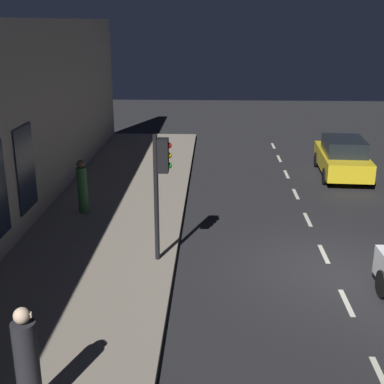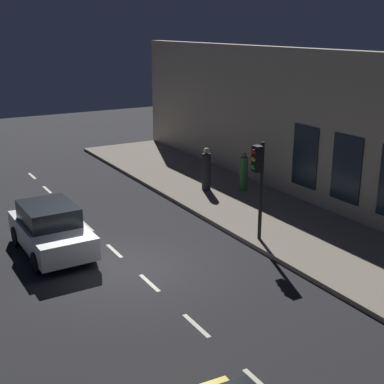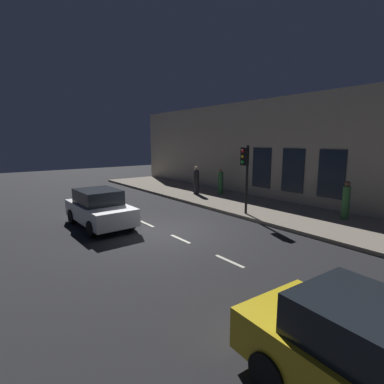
% 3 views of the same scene
% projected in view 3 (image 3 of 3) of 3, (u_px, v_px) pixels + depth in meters
% --- Properties ---
extents(ground_plane, '(60.00, 60.00, 0.00)m').
position_uv_depth(ground_plane, '(166.00, 233.00, 11.83)').
color(ground_plane, '#232326').
extents(sidewalk, '(4.50, 32.00, 0.15)m').
position_uv_depth(sidewalk, '(266.00, 209.00, 15.56)').
color(sidewalk, gray).
rests_on(sidewalk, ground).
extents(building_facade, '(0.65, 32.00, 6.13)m').
position_uv_depth(building_facade, '(297.00, 151.00, 16.58)').
color(building_facade, '#B2A893').
rests_on(building_facade, ground).
extents(lane_centre_line, '(0.12, 27.20, 0.01)m').
position_uv_depth(lane_centre_line, '(180.00, 239.00, 11.05)').
color(lane_centre_line, beige).
rests_on(lane_centre_line, ground).
extents(traffic_light, '(0.47, 0.32, 3.29)m').
position_uv_depth(traffic_light, '(245.00, 165.00, 13.84)').
color(traffic_light, black).
rests_on(traffic_light, sidewalk).
extents(parked_car_1, '(1.92, 3.91, 1.58)m').
position_uv_depth(parked_car_1, '(100.00, 208.00, 12.62)').
color(parked_car_1, silver).
rests_on(parked_car_1, ground).
extents(pedestrian_0, '(0.44, 0.44, 1.74)m').
position_uv_depth(pedestrian_0, '(346.00, 201.00, 13.16)').
color(pedestrian_0, '#336B38').
rests_on(pedestrian_0, sidewalk).
extents(pedestrian_1, '(0.44, 0.44, 1.67)m').
position_uv_depth(pedestrian_1, '(221.00, 182.00, 19.50)').
color(pedestrian_1, '#336B38').
rests_on(pedestrian_1, sidewalk).
extents(pedestrian_2, '(0.45, 0.45, 1.86)m').
position_uv_depth(pedestrian_2, '(196.00, 181.00, 19.44)').
color(pedestrian_2, '#232328').
rests_on(pedestrian_2, sidewalk).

